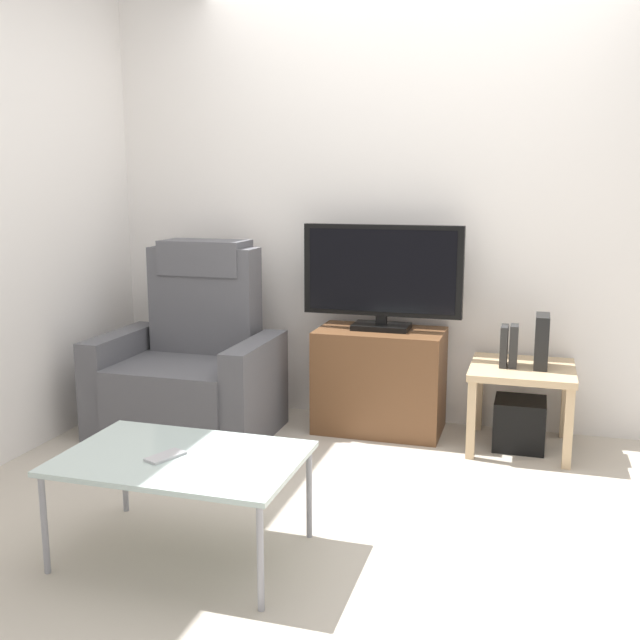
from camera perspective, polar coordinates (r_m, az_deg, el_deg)
name	(u,v)px	position (r m, az deg, el deg)	size (l,w,h in m)	color
ground_plane	(367,491)	(3.50, 3.70, -13.18)	(6.40, 6.40, 0.00)	#B2A899
wall_back	(414,202)	(4.31, 7.32, 9.10)	(6.40, 0.06, 2.60)	silver
wall_side	(7,205)	(4.05, -23.26, 8.24)	(0.06, 4.48, 2.60)	silver
tv_stand	(380,380)	(4.22, 4.68, -4.69)	(0.72, 0.41, 0.59)	brown
television	(382,275)	(4.12, 4.86, 3.55)	(0.90, 0.20, 0.59)	black
recliner_armchair	(192,366)	(4.27, -9.97, -3.58)	(0.98, 0.78, 1.08)	#515156
side_table	(522,379)	(4.05, 15.47, -4.48)	(0.54, 0.54, 0.45)	tan
subwoofer_box	(519,423)	(4.12, 15.30, -7.79)	(0.27, 0.27, 0.27)	black
book_leftmost	(504,346)	(3.99, 14.16, -1.98)	(0.04, 0.13, 0.22)	#262626
book_middle	(514,346)	(3.99, 14.87, -1.97)	(0.04, 0.11, 0.22)	#262626
game_console	(542,341)	(4.01, 16.91, -1.60)	(0.07, 0.20, 0.28)	black
coffee_table	(182,462)	(2.85, -10.75, -10.82)	(0.90, 0.60, 0.40)	#B2C6C1
cell_phone	(165,456)	(2.84, -11.98, -10.35)	(0.07, 0.15, 0.01)	#B7B7BC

